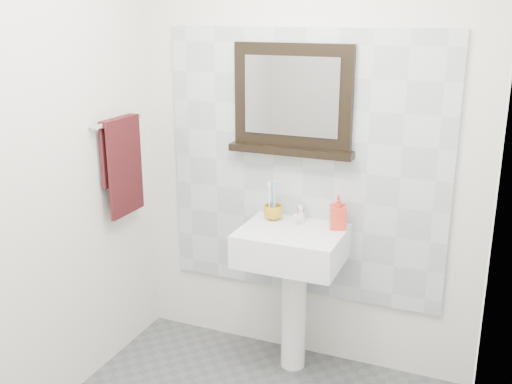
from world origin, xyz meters
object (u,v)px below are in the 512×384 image
at_px(framed_mirror, 293,102).
at_px(hand_towel, 122,159).
at_px(soap_dispenser, 338,212).
at_px(toothbrush_cup, 273,212).
at_px(pedestal_sink, 292,261).

relative_size(framed_mirror, hand_towel, 1.27).
bearing_deg(framed_mirror, hand_towel, -159.16).
bearing_deg(soap_dispenser, toothbrush_cup, 161.51).
relative_size(soap_dispenser, hand_towel, 0.34).
bearing_deg(toothbrush_cup, pedestal_sink, -34.53).
relative_size(soap_dispenser, framed_mirror, 0.27).
xyz_separation_m(toothbrush_cup, framed_mirror, (0.08, 0.08, 0.61)).
xyz_separation_m(toothbrush_cup, hand_towel, (-0.80, -0.25, 0.29)).
height_order(soap_dispenser, framed_mirror, framed_mirror).
bearing_deg(hand_towel, soap_dispenser, 12.26).
distance_m(pedestal_sink, hand_towel, 1.10).
bearing_deg(pedestal_sink, framed_mirror, 112.76).
bearing_deg(soap_dispenser, framed_mirror, 146.33).
bearing_deg(framed_mirror, soap_dispenser, -15.09).
distance_m(pedestal_sink, framed_mirror, 0.86).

